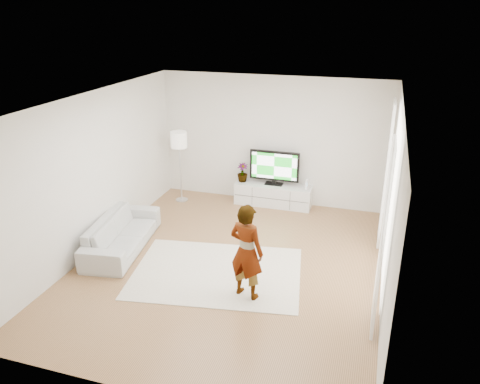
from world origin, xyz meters
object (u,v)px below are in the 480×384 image
(television, at_px, (274,167))
(rug, at_px, (217,272))
(media_console, at_px, (273,195))
(player, at_px, (247,252))
(sofa, at_px, (122,233))
(floor_lamp, at_px, (179,143))

(television, distance_m, rug, 3.22)
(media_console, relative_size, television, 1.55)
(television, height_order, rug, television)
(television, bearing_deg, player, -83.22)
(player, height_order, sofa, player)
(sofa, height_order, floor_lamp, floor_lamp)
(television, relative_size, player, 0.72)
(media_console, xyz_separation_m, floor_lamp, (-2.05, -0.36, 1.11))
(media_console, distance_m, rug, 3.08)
(rug, bearing_deg, media_console, 85.76)
(television, relative_size, floor_lamp, 0.68)
(player, xyz_separation_m, floor_lamp, (-2.47, 3.18, 0.59))
(media_console, bearing_deg, player, -83.17)
(player, bearing_deg, media_console, -67.44)
(media_console, height_order, sofa, sofa)
(media_console, distance_m, player, 3.61)
(rug, xyz_separation_m, floor_lamp, (-1.82, 2.70, 1.34))
(television, height_order, floor_lamp, floor_lamp)
(television, distance_m, sofa, 3.57)
(media_console, height_order, floor_lamp, floor_lamp)
(rug, xyz_separation_m, player, (0.65, -0.48, 0.76))
(media_console, distance_m, sofa, 3.50)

